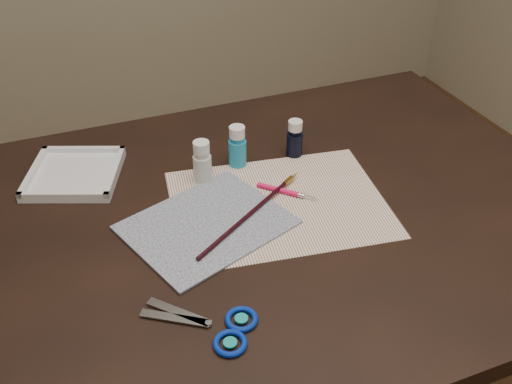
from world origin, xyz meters
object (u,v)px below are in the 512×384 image
object	(u,v)px
paper	(279,203)
scissors	(196,324)
paint_bottle_navy	(295,138)
palette_tray	(74,173)
canvas	(207,224)
paint_bottle_cyan	(237,146)
paint_bottle_white	(202,162)

from	to	relation	value
paper	scissors	bearing A→B (deg)	-134.98
paint_bottle_navy	palette_tray	xyz separation A→B (m)	(-0.46, 0.09, -0.03)
paint_bottle_navy	palette_tray	distance (m)	0.47
canvas	palette_tray	bearing A→B (deg)	129.50
paint_bottle_navy	paint_bottle_cyan	bearing A→B (deg)	176.26
paint_bottle_white	scissors	distance (m)	0.39
paper	paint_bottle_cyan	world-z (taller)	paint_bottle_cyan
canvas	paint_bottle_white	distance (m)	0.16
canvas	paint_bottle_navy	size ratio (longest dim) A/B	3.31
canvas	paint_bottle_white	world-z (taller)	paint_bottle_white
canvas	paint_bottle_white	xyz separation A→B (m)	(0.04, 0.14, 0.04)
canvas	scissors	world-z (taller)	scissors
palette_tray	canvas	bearing A→B (deg)	-50.50
paint_bottle_white	scissors	world-z (taller)	paint_bottle_white
canvas	paint_bottle_navy	bearing A→B (deg)	33.39
paint_bottle_cyan	paint_bottle_navy	size ratio (longest dim) A/B	1.09
paint_bottle_white	palette_tray	distance (m)	0.27
paint_bottle_navy	paint_bottle_white	bearing A→B (deg)	-174.30
paper	scissors	distance (m)	0.34
paint_bottle_cyan	paint_bottle_navy	xyz separation A→B (m)	(0.13, -0.01, -0.00)
paper	paint_bottle_white	world-z (taller)	paint_bottle_white
paint_bottle_navy	palette_tray	world-z (taller)	paint_bottle_navy
canvas	scissors	size ratio (longest dim) A/B	1.41
palette_tray	paint_bottle_navy	bearing A→B (deg)	-10.56
paper	canvas	world-z (taller)	canvas
paint_bottle_white	scissors	size ratio (longest dim) A/B	0.46
paint_bottle_cyan	paint_bottle_white	bearing A→B (deg)	-160.92
scissors	palette_tray	bearing A→B (deg)	-42.60
paper	palette_tray	xyz separation A→B (m)	(-0.36, 0.24, 0.01)
paper	canvas	xyz separation A→B (m)	(-0.15, -0.01, 0.00)
paper	paint_bottle_white	distance (m)	0.18
paint_bottle_cyan	canvas	bearing A→B (deg)	-125.28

